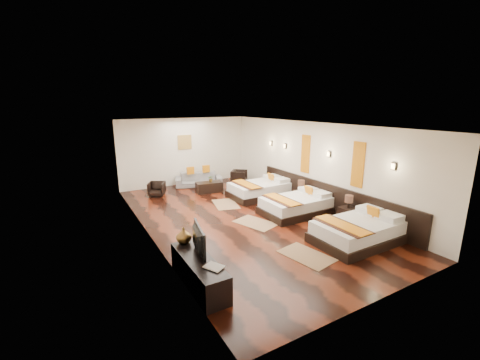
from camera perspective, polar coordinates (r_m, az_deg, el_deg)
floor at (r=9.52m, az=0.19°, el=-6.91°), size 5.50×9.50×0.01m
ceiling at (r=8.91m, az=0.20°, el=10.16°), size 5.50×9.50×0.01m
back_wall at (r=13.37m, az=-10.11°, el=5.18°), size 5.50×0.01×2.80m
left_wall at (r=8.13m, az=-16.83°, el=-0.82°), size 0.01×9.50×2.80m
right_wall at (r=10.73m, az=13.02°, el=2.91°), size 0.01×9.50×2.80m
headboard_panel at (r=10.37m, az=15.56°, el=-3.04°), size 0.08×6.60×0.90m
bed_near at (r=8.37m, az=21.00°, el=-8.74°), size 2.23×1.40×0.85m
bed_mid at (r=9.91m, az=10.41°, el=-4.54°), size 2.17×1.36×0.83m
bed_far at (r=11.50m, az=3.74°, el=-1.73°), size 2.19×1.38×0.84m
nightstand_a at (r=9.51m, az=19.22°, el=-5.84°), size 0.43×0.43×0.84m
nightstand_b at (r=10.87m, az=11.10°, el=-2.83°), size 0.43×0.43×0.85m
jute_mat_near at (r=7.43m, az=12.12°, el=-13.46°), size 0.95×1.32×0.01m
jute_mat_mid at (r=9.10m, az=2.86°, el=-7.89°), size 1.09×1.38×0.01m
jute_mat_far at (r=10.72m, az=-2.67°, el=-4.46°), size 1.01×1.34×0.01m
tv_console at (r=6.19m, az=-7.59°, el=-16.38°), size 0.50×1.80×0.55m
tv at (r=6.19m, az=-8.30°, el=-10.79°), size 0.30×0.93×0.53m
book at (r=5.64m, az=-5.61°, el=-16.19°), size 0.38×0.42×0.03m
figurine at (r=6.64m, az=-10.33°, el=-9.98°), size 0.36×0.36×0.34m
sofa at (r=13.09m, az=-7.61°, el=0.08°), size 2.04×1.30×0.56m
armchair_left at (r=12.03m, az=-15.08°, el=-1.59°), size 0.78×0.79×0.53m
armchair_right at (r=13.39m, az=-0.16°, el=0.59°), size 0.90×0.90×0.59m
coffee_table at (r=12.17m, az=-5.71°, el=-1.31°), size 1.06×0.64×0.40m
table_plant at (r=12.15m, az=-5.36°, el=0.27°), size 0.28×0.26×0.26m
orange_panel_a at (r=9.39m, az=20.90°, el=2.66°), size 0.04×0.40×1.30m
orange_panel_b at (r=10.88m, az=11.96°, el=4.72°), size 0.04×0.40×1.30m
sconce_near at (r=8.70m, az=26.43°, el=2.29°), size 0.07×0.12×0.18m
sconce_mid at (r=10.06m, az=16.06°, el=4.61°), size 0.07×0.12×0.18m
sconce_far at (r=11.68m, az=8.31°, el=6.23°), size 0.07×0.12×0.18m
sconce_lounge at (r=12.39m, az=5.73°, el=6.75°), size 0.07×0.12×0.18m
gold_artwork at (r=13.30m, az=-10.15°, el=6.87°), size 0.60×0.04×0.60m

